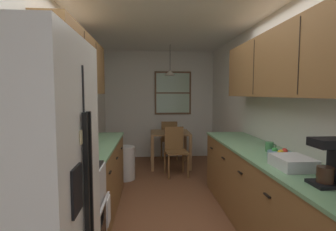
{
  "coord_description": "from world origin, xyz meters",
  "views": [
    {
      "loc": [
        -0.28,
        -2.57,
        1.53
      ],
      "look_at": [
        0.04,
        1.48,
        1.19
      ],
      "focal_mm": 27.4,
      "sensor_mm": 36.0,
      "label": 1
    }
  ],
  "objects": [
    {
      "name": "ground_plane",
      "position": [
        0.0,
        1.0,
        0.0
      ],
      "size": [
        12.0,
        12.0,
        0.0
      ],
      "primitive_type": "plane",
      "color": "brown"
    },
    {
      "name": "upper_cabinets_right",
      "position": [
        1.14,
        -0.03,
        1.85
      ],
      "size": [
        0.33,
        2.79,
        0.7
      ],
      "color": "brown"
    },
    {
      "name": "microwave_over_range",
      "position": [
        -1.11,
        -0.5,
        1.69
      ],
      "size": [
        0.39,
        0.58,
        0.35
      ],
      "color": "white"
    },
    {
      "name": "mug_by_coffeemaker",
      "position": [
        1.05,
        0.11,
        0.95
      ],
      "size": [
        0.12,
        0.09,
        0.11
      ],
      "color": "#3F7F4C",
      "rests_on": "counter_right"
    },
    {
      "name": "dining_table",
      "position": [
        0.18,
        2.78,
        0.6
      ],
      "size": [
        0.81,
        0.77,
        0.73
      ],
      "color": "olive",
      "rests_on": "ground"
    },
    {
      "name": "coffee_maker",
      "position": [
        0.98,
        -0.94,
        1.07
      ],
      "size": [
        0.22,
        0.18,
        0.33
      ],
      "color": "black",
      "rests_on": "counter_right"
    },
    {
      "name": "counter_right",
      "position": [
        1.0,
        0.02,
        0.45
      ],
      "size": [
        0.64,
        3.11,
        0.9
      ],
      "color": "brown",
      "rests_on": "ground"
    },
    {
      "name": "dining_chair_far",
      "position": [
        0.21,
        3.37,
        0.5
      ],
      "size": [
        0.41,
        0.41,
        0.9
      ],
      "color": "brown",
      "rests_on": "ground"
    },
    {
      "name": "ceiling_slab",
      "position": [
        0.0,
        1.0,
        2.59
      ],
      "size": [
        4.4,
        9.0,
        0.08
      ],
      "primitive_type": "cube",
      "color": "white"
    },
    {
      "name": "storage_canister",
      "position": [
        -1.0,
        0.02,
        0.98
      ],
      "size": [
        0.12,
        0.12,
        0.16
      ],
      "color": "#D84C19",
      "rests_on": "counter_left"
    },
    {
      "name": "pendant_light",
      "position": [
        0.18,
        2.78,
        1.97
      ],
      "size": [
        0.24,
        0.24,
        0.63
      ],
      "color": "black"
    },
    {
      "name": "dish_towel",
      "position": [
        -0.64,
        -0.34,
        0.5
      ],
      "size": [
        0.02,
        0.16,
        0.24
      ],
      "primitive_type": "cube",
      "color": "white"
    },
    {
      "name": "wall_left",
      "position": [
        -1.35,
        1.0,
        1.27
      ],
      "size": [
        0.1,
        9.0,
        2.55
      ],
      "primitive_type": "cube",
      "color": "silver",
      "rests_on": "ground"
    },
    {
      "name": "upper_cabinets_left",
      "position": [
        -1.14,
        0.7,
        1.89
      ],
      "size": [
        0.33,
        1.95,
        0.72
      ],
      "color": "brown"
    },
    {
      "name": "stove_range",
      "position": [
        -0.99,
        -0.5,
        0.47
      ],
      "size": [
        0.66,
        0.63,
        1.1
      ],
      "color": "silver",
      "rests_on": "ground"
    },
    {
      "name": "trash_bin",
      "position": [
        -0.7,
        1.99,
        0.3
      ],
      "size": [
        0.36,
        0.36,
        0.59
      ],
      "primitive_type": "cylinder",
      "color": "silver",
      "rests_on": "ground"
    },
    {
      "name": "counter_left",
      "position": [
        -1.0,
        0.75,
        0.45
      ],
      "size": [
        0.64,
        1.87,
        0.9
      ],
      "color": "brown",
      "rests_on": "ground"
    },
    {
      "name": "wall_back",
      "position": [
        0.0,
        3.65,
        1.27
      ],
      "size": [
        4.4,
        0.1,
        2.55
      ],
      "primitive_type": "cube",
      "color": "silver",
      "rests_on": "ground"
    },
    {
      "name": "wall_right",
      "position": [
        1.35,
        1.0,
        1.27
      ],
      "size": [
        0.1,
        9.0,
        2.55
      ],
      "primitive_type": "cube",
      "color": "silver",
      "rests_on": "ground"
    },
    {
      "name": "fruit_bowl",
      "position": [
        1.02,
        -0.16,
        0.94
      ],
      "size": [
        0.23,
        0.23,
        0.09
      ],
      "color": "#597F9E",
      "rests_on": "counter_right"
    },
    {
      "name": "refrigerator",
      "position": [
        -0.96,
        -1.23,
        0.91
      ],
      "size": [
        0.71,
        0.79,
        1.82
      ],
      "color": "white",
      "rests_on": "ground"
    },
    {
      "name": "back_window",
      "position": [
        0.32,
        3.58,
        1.56
      ],
      "size": [
        0.88,
        0.05,
        1.03
      ],
      "color": "brown"
    },
    {
      "name": "dish_rack",
      "position": [
        0.94,
        -0.52,
        0.95
      ],
      "size": [
        0.28,
        0.34,
        0.1
      ],
      "primitive_type": "cube",
      "color": "silver",
      "rests_on": "counter_right"
    },
    {
      "name": "table_serving_bowl",
      "position": [
        0.17,
        2.84,
        0.76
      ],
      "size": [
        0.16,
        0.16,
        0.06
      ],
      "primitive_type": "cylinder",
      "color": "#E0D14C",
      "rests_on": "dining_table"
    },
    {
      "name": "dining_chair_near",
      "position": [
        0.23,
        2.19,
        0.5
      ],
      "size": [
        0.45,
        0.45,
        0.9
      ],
      "color": "brown",
      "rests_on": "ground"
    }
  ]
}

